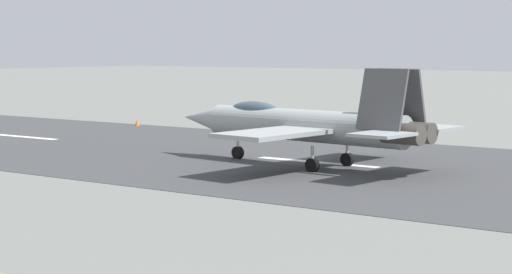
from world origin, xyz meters
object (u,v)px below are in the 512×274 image
object	(u,v)px
fighter_jet	(305,124)
marker_cone_mid	(365,138)
marker_cone_far	(137,123)
crew_person	(229,126)

from	to	relation	value
fighter_jet	marker_cone_mid	xyz separation A→B (m)	(3.68, -13.76, -2.09)
fighter_jet	marker_cone_mid	world-z (taller)	fighter_jet
marker_cone_far	crew_person	bearing A→B (deg)	166.47
crew_person	marker_cone_mid	distance (m)	10.37
crew_person	marker_cone_mid	size ratio (longest dim) A/B	2.91
marker_cone_mid	marker_cone_far	world-z (taller)	same
marker_cone_mid	fighter_jet	bearing A→B (deg)	104.95
crew_person	marker_cone_mid	bearing A→B (deg)	-163.88
marker_cone_mid	marker_cone_far	size ratio (longest dim) A/B	1.00
marker_cone_mid	marker_cone_far	bearing A→B (deg)	0.00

